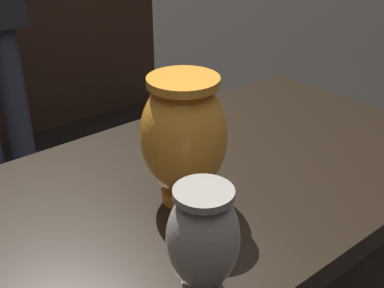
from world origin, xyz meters
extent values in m
cube|color=black|center=(0.00, 0.00, 0.78)|extent=(1.20, 0.64, 0.05)
cylinder|color=orange|center=(-0.06, -0.03, 0.81)|extent=(0.09, 0.09, 0.02)
ellipsoid|color=orange|center=(-0.06, -0.03, 0.93)|extent=(0.16, 0.16, 0.22)
cylinder|color=orange|center=(-0.06, -0.03, 1.04)|extent=(0.13, 0.13, 0.01)
cylinder|color=gray|center=(-0.19, -0.24, 0.81)|extent=(0.06, 0.06, 0.02)
ellipsoid|color=gray|center=(-0.19, -0.24, 0.90)|extent=(0.10, 0.10, 0.16)
cylinder|color=gray|center=(-0.19, -0.24, 0.97)|extent=(0.08, 0.08, 0.01)
cylinder|color=#333847|center=(0.12, 1.40, 0.41)|extent=(0.11, 0.11, 0.82)
camera|label=1|loc=(-0.55, -0.64, 1.33)|focal=45.98mm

